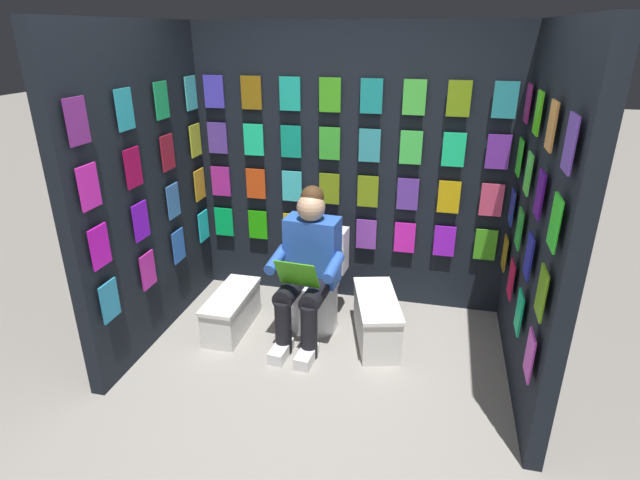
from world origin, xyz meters
TOP-DOWN VIEW (x-y plane):
  - ground_plane at (0.00, 0.00)m, footprint 30.00×30.00m
  - display_wall_back at (0.00, -1.76)m, footprint 2.71×0.14m
  - display_wall_left at (-1.35, -0.86)m, footprint 0.14×1.72m
  - display_wall_right at (1.35, -0.86)m, footprint 0.14×1.72m
  - toilet at (0.16, -1.22)m, footprint 0.42×0.57m
  - person_reading at (0.18, -1.00)m, footprint 0.55×0.71m
  - comic_longbox_near at (0.79, -0.96)m, footprint 0.27×0.66m
  - comic_longbox_far at (-0.35, -1.06)m, footprint 0.47×0.76m

SIDE VIEW (x-z plane):
  - ground_plane at x=0.00m, z-range 0.00..0.00m
  - comic_longbox_near at x=0.79m, z-range 0.00..0.31m
  - comic_longbox_far at x=-0.35m, z-range 0.00..0.37m
  - toilet at x=0.16m, z-range -0.06..0.71m
  - person_reading at x=0.18m, z-range 0.00..1.20m
  - display_wall_left at x=-1.35m, z-range 0.00..2.30m
  - display_wall_right at x=1.35m, z-range 0.00..2.30m
  - display_wall_back at x=0.00m, z-range 0.00..2.30m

